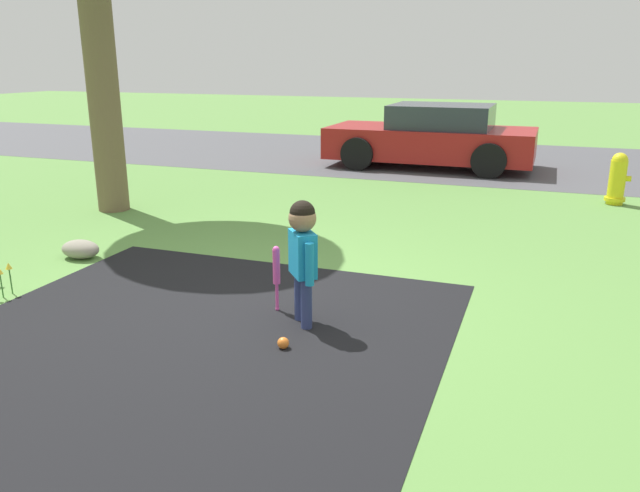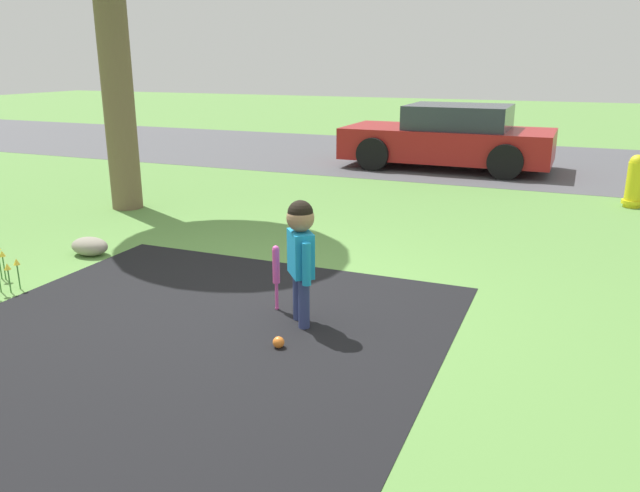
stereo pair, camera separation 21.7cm
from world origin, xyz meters
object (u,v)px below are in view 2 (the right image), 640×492
(child, at_px, (301,245))
(sports_ball, at_px, (279,342))
(baseball_bat, at_px, (276,269))
(parked_car, at_px, (450,138))
(fire_hydrant, at_px, (635,182))

(child, relative_size, sports_ball, 11.62)
(baseball_bat, xyz_separation_m, sports_ball, (0.34, -0.66, -0.33))
(child, height_order, parked_car, parked_car)
(baseball_bat, height_order, fire_hydrant, fire_hydrant)
(child, xyz_separation_m, sports_ball, (0.03, -0.47, -0.62))
(sports_ball, distance_m, fire_hydrant, 6.72)
(child, height_order, sports_ball, child)
(baseball_bat, xyz_separation_m, parked_car, (-0.11, 7.90, 0.21))
(fire_hydrant, height_order, parked_car, parked_car)
(fire_hydrant, xyz_separation_m, parked_car, (-3.17, 2.42, 0.21))
(baseball_bat, height_order, parked_car, parked_car)
(child, relative_size, fire_hydrant, 1.34)
(fire_hydrant, relative_size, parked_car, 0.19)
(sports_ball, bearing_deg, parked_car, 92.97)
(child, xyz_separation_m, fire_hydrant, (2.75, 5.66, -0.29))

